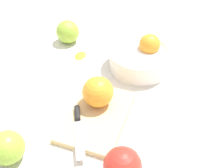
{
  "coord_description": "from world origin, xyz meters",
  "views": [
    {
      "loc": [
        0.53,
        0.18,
        0.51
      ],
      "look_at": [
        -0.0,
        0.06,
        0.04
      ],
      "focal_mm": 42.81,
      "sensor_mm": 36.0,
      "label": 1
    }
  ],
  "objects_px": {
    "apple_front_left": "(68,32)",
    "cutting_board": "(97,116)",
    "knife": "(78,124)",
    "apple_front_right": "(7,148)",
    "apple_back_right": "(122,166)",
    "orange_on_board": "(98,92)",
    "bowl": "(141,56)"
  },
  "relations": [
    {
      "from": "apple_front_left",
      "to": "apple_back_right",
      "type": "bearing_deg",
      "value": 31.12
    },
    {
      "from": "cutting_board",
      "to": "apple_front_right",
      "type": "xyz_separation_m",
      "value": [
        0.15,
        -0.16,
        0.03
      ]
    },
    {
      "from": "knife",
      "to": "orange_on_board",
      "type": "bearing_deg",
      "value": 161.57
    },
    {
      "from": "cutting_board",
      "to": "knife",
      "type": "bearing_deg",
      "value": -37.36
    },
    {
      "from": "cutting_board",
      "to": "apple_back_right",
      "type": "xyz_separation_m",
      "value": [
        0.15,
        0.09,
        0.03
      ]
    },
    {
      "from": "orange_on_board",
      "to": "apple_front_right",
      "type": "bearing_deg",
      "value": -37.59
    },
    {
      "from": "knife",
      "to": "apple_front_left",
      "type": "xyz_separation_m",
      "value": [
        -0.38,
        -0.16,
        0.02
      ]
    },
    {
      "from": "bowl",
      "to": "cutting_board",
      "type": "relative_size",
      "value": 0.92
    },
    {
      "from": "orange_on_board",
      "to": "knife",
      "type": "distance_m",
      "value": 0.1
    },
    {
      "from": "orange_on_board",
      "to": "apple_back_right",
      "type": "distance_m",
      "value": 0.21
    },
    {
      "from": "orange_on_board",
      "to": "apple_back_right",
      "type": "xyz_separation_m",
      "value": [
        0.18,
        0.1,
        -0.02
      ]
    },
    {
      "from": "bowl",
      "to": "apple_front_right",
      "type": "height_order",
      "value": "bowl"
    },
    {
      "from": "apple_front_left",
      "to": "cutting_board",
      "type": "bearing_deg",
      "value": 30.44
    },
    {
      "from": "bowl",
      "to": "apple_front_left",
      "type": "distance_m",
      "value": 0.29
    },
    {
      "from": "cutting_board",
      "to": "apple_front_right",
      "type": "bearing_deg",
      "value": -45.12
    },
    {
      "from": "knife",
      "to": "apple_back_right",
      "type": "distance_m",
      "value": 0.16
    },
    {
      "from": "bowl",
      "to": "apple_front_right",
      "type": "xyz_separation_m",
      "value": [
        0.39,
        -0.23,
        -0.0
      ]
    },
    {
      "from": "knife",
      "to": "apple_front_right",
      "type": "bearing_deg",
      "value": -47.81
    },
    {
      "from": "bowl",
      "to": "apple_front_left",
      "type": "xyz_separation_m",
      "value": [
        -0.09,
        -0.27,
        -0.0
      ]
    },
    {
      "from": "apple_front_right",
      "to": "apple_back_right",
      "type": "distance_m",
      "value": 0.25
    },
    {
      "from": "apple_front_right",
      "to": "apple_back_right",
      "type": "relative_size",
      "value": 0.95
    },
    {
      "from": "apple_back_right",
      "to": "apple_front_right",
      "type": "bearing_deg",
      "value": -87.83
    },
    {
      "from": "apple_front_left",
      "to": "apple_front_right",
      "type": "bearing_deg",
      "value": 4.63
    },
    {
      "from": "cutting_board",
      "to": "apple_front_right",
      "type": "height_order",
      "value": "apple_front_right"
    },
    {
      "from": "knife",
      "to": "apple_front_right",
      "type": "distance_m",
      "value": 0.16
    },
    {
      "from": "orange_on_board",
      "to": "apple_front_right",
      "type": "relative_size",
      "value": 1.06
    },
    {
      "from": "cutting_board",
      "to": "apple_front_left",
      "type": "distance_m",
      "value": 0.39
    },
    {
      "from": "knife",
      "to": "apple_front_left",
      "type": "relative_size",
      "value": 1.85
    },
    {
      "from": "apple_front_right",
      "to": "knife",
      "type": "bearing_deg",
      "value": 132.19
    },
    {
      "from": "knife",
      "to": "apple_front_left",
      "type": "distance_m",
      "value": 0.41
    },
    {
      "from": "apple_back_right",
      "to": "orange_on_board",
      "type": "bearing_deg",
      "value": -151.58
    },
    {
      "from": "orange_on_board",
      "to": "apple_front_left",
      "type": "bearing_deg",
      "value": -147.25
    }
  ]
}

